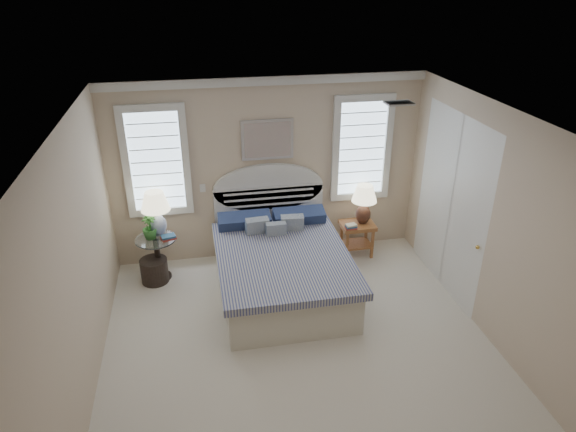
# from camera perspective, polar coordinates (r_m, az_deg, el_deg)

# --- Properties ---
(floor) EXTENTS (4.50, 5.00, 0.01)m
(floor) POSITION_cam_1_polar(r_m,az_deg,el_deg) (6.05, 1.75, -15.60)
(floor) COLOR silver
(floor) RESTS_ON ground
(ceiling) EXTENTS (4.50, 5.00, 0.01)m
(ceiling) POSITION_cam_1_polar(r_m,az_deg,el_deg) (4.71, 2.20, 9.75)
(ceiling) COLOR silver
(ceiling) RESTS_ON wall_back
(wall_back) EXTENTS (4.50, 0.02, 2.70)m
(wall_back) POSITION_cam_1_polar(r_m,az_deg,el_deg) (7.47, -2.27, 5.12)
(wall_back) COLOR #BEA98F
(wall_back) RESTS_ON floor
(wall_left) EXTENTS (0.02, 5.00, 2.70)m
(wall_left) POSITION_cam_1_polar(r_m,az_deg,el_deg) (5.29, -22.74, -6.54)
(wall_left) COLOR #BEA98F
(wall_left) RESTS_ON floor
(wall_right) EXTENTS (0.02, 5.00, 2.70)m
(wall_right) POSITION_cam_1_polar(r_m,az_deg,el_deg) (6.10, 23.04, -2.13)
(wall_right) COLOR #BEA98F
(wall_right) RESTS_ON floor
(crown_molding) EXTENTS (4.50, 0.08, 0.12)m
(crown_molding) POSITION_cam_1_polar(r_m,az_deg,el_deg) (7.07, -2.41, 14.80)
(crown_molding) COLOR silver
(crown_molding) RESTS_ON wall_back
(hvac_vent) EXTENTS (0.30, 0.20, 0.02)m
(hvac_vent) POSITION_cam_1_polar(r_m,az_deg,el_deg) (5.81, 12.24, 12.17)
(hvac_vent) COLOR #B2B2B2
(hvac_vent) RESTS_ON ceiling
(switch_plate) EXTENTS (0.08, 0.01, 0.12)m
(switch_plate) POSITION_cam_1_polar(r_m,az_deg,el_deg) (7.46, -9.47, 3.08)
(switch_plate) COLOR silver
(switch_plate) RESTS_ON wall_back
(window_left) EXTENTS (0.90, 0.06, 1.60)m
(window_left) POSITION_cam_1_polar(r_m,az_deg,el_deg) (7.31, -14.44, 5.91)
(window_left) COLOR silver
(window_left) RESTS_ON wall_back
(window_right) EXTENTS (0.90, 0.06, 1.60)m
(window_right) POSITION_cam_1_polar(r_m,az_deg,el_deg) (7.69, 8.17, 7.46)
(window_right) COLOR silver
(window_right) RESTS_ON wall_back
(painting) EXTENTS (0.74, 0.04, 0.58)m
(painting) POSITION_cam_1_polar(r_m,az_deg,el_deg) (7.28, -2.29, 8.46)
(painting) COLOR silver
(painting) RESTS_ON wall_back
(closet_door) EXTENTS (0.02, 1.80, 2.40)m
(closet_door) POSITION_cam_1_polar(r_m,az_deg,el_deg) (7.07, 17.64, 1.26)
(closet_door) COLOR silver
(closet_door) RESTS_ON floor
(bed) EXTENTS (1.72, 2.28, 1.47)m
(bed) POSITION_cam_1_polar(r_m,az_deg,el_deg) (6.97, -0.81, -5.36)
(bed) COLOR beige
(bed) RESTS_ON floor
(side_table_left) EXTENTS (0.56, 0.56, 0.63)m
(side_table_left) POSITION_cam_1_polar(r_m,az_deg,el_deg) (7.43, -14.30, -4.10)
(side_table_left) COLOR black
(side_table_left) RESTS_ON floor
(nightstand_right) EXTENTS (0.50, 0.40, 0.53)m
(nightstand_right) POSITION_cam_1_polar(r_m,az_deg,el_deg) (7.85, 7.68, -1.77)
(nightstand_right) COLOR #985C32
(nightstand_right) RESTS_ON floor
(floor_pot) EXTENTS (0.47, 0.47, 0.35)m
(floor_pot) POSITION_cam_1_polar(r_m,az_deg,el_deg) (7.47, -14.62, -5.89)
(floor_pot) COLOR black
(floor_pot) RESTS_ON floor
(lamp_left) EXTENTS (0.41, 0.41, 0.65)m
(lamp_left) POSITION_cam_1_polar(r_m,az_deg,el_deg) (7.25, -14.49, 0.81)
(lamp_left) COLOR silver
(lamp_left) RESTS_ON side_table_left
(lamp_right) EXTENTS (0.42, 0.42, 0.61)m
(lamp_right) POSITION_cam_1_polar(r_m,az_deg,el_deg) (7.67, 8.45, 1.78)
(lamp_right) COLOR black
(lamp_right) RESTS_ON nightstand_right
(potted_plant) EXTENTS (0.25, 0.25, 0.36)m
(potted_plant) POSITION_cam_1_polar(r_m,az_deg,el_deg) (7.26, -15.15, -1.16)
(potted_plant) COLOR #3B7930
(potted_plant) RESTS_ON side_table_left
(books_left) EXTENTS (0.23, 0.19, 0.05)m
(books_left) POSITION_cam_1_polar(r_m,az_deg,el_deg) (7.25, -13.16, -2.31)
(books_left) COLOR #9F3027
(books_left) RESTS_ON side_table_left
(books_right) EXTENTS (0.18, 0.14, 0.07)m
(books_right) POSITION_cam_1_polar(r_m,az_deg,el_deg) (7.61, 7.03, -1.17)
(books_right) COLOR #9F3027
(books_right) RESTS_ON nightstand_right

